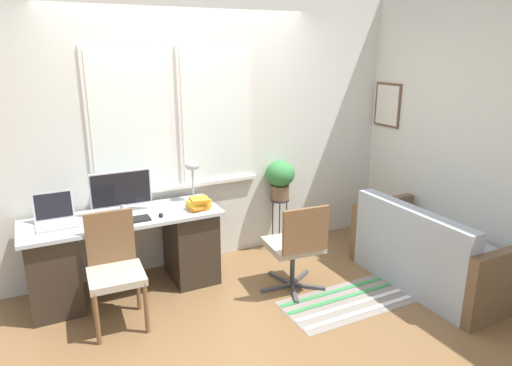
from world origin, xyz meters
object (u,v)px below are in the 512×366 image
at_px(monitor, 121,191).
at_px(office_chair_swivel, 296,245).
at_px(keyboard, 127,221).
at_px(desk_chair_wooden, 115,267).
at_px(desk_lamp, 192,172).
at_px(potted_plant, 280,177).
at_px(laptop, 55,218).
at_px(couch_loveseat, 430,256).
at_px(mouse, 161,215).
at_px(book_stack, 199,203).
at_px(plant_stand, 280,207).

relative_size(monitor, office_chair_swivel, 0.62).
xyz_separation_m(keyboard, desk_chair_wooden, (-0.18, -0.30, -0.25)).
relative_size(keyboard, desk_lamp, 0.97).
height_order(desk_lamp, potted_plant, desk_lamp).
relative_size(desk_chair_wooden, potted_plant, 2.12).
bearing_deg(laptop, couch_loveseat, -20.85).
bearing_deg(desk_chair_wooden, mouse, 34.97).
height_order(book_stack, desk_chair_wooden, desk_chair_wooden).
distance_m(mouse, book_stack, 0.37).
xyz_separation_m(laptop, office_chair_swivel, (1.91, -0.73, -0.34)).
bearing_deg(monitor, laptop, -176.41).
height_order(plant_stand, potted_plant, potted_plant).
bearing_deg(keyboard, laptop, 158.62).
height_order(book_stack, plant_stand, book_stack).
relative_size(mouse, book_stack, 0.30).
bearing_deg(monitor, couch_loveseat, -25.53).
relative_size(laptop, couch_loveseat, 0.21).
distance_m(couch_loveseat, plant_stand, 1.60).
xyz_separation_m(desk_chair_wooden, couch_loveseat, (2.74, -0.66, -0.21)).
bearing_deg(desk_chair_wooden, keyboard, 62.06).
bearing_deg(desk_lamp, keyboard, -157.19).
height_order(desk_lamp, plant_stand, desk_lamp).
bearing_deg(keyboard, desk_lamp, 22.81).
bearing_deg(office_chair_swivel, couch_loveseat, 164.37).
xyz_separation_m(desk_chair_wooden, plant_stand, (1.88, 0.68, -0.01)).
relative_size(keyboard, mouse, 5.72).
bearing_deg(book_stack, potted_plant, 18.46).
height_order(office_chair_swivel, potted_plant, potted_plant).
distance_m(keyboard, desk_lamp, 0.80).
bearing_deg(laptop, desk_chair_wooden, -54.99).
distance_m(desk_chair_wooden, plant_stand, 2.00).
relative_size(desk_lamp, desk_chair_wooden, 0.43).
relative_size(keyboard, plant_stand, 0.67).
bearing_deg(desk_chair_wooden, plant_stand, 22.78).
bearing_deg(laptop, monitor, 3.59).
xyz_separation_m(book_stack, plant_stand, (1.05, 0.35, -0.31)).
distance_m(monitor, keyboard, 0.31).
bearing_deg(plant_stand, desk_chair_wooden, -160.18).
height_order(desk_chair_wooden, couch_loveseat, desk_chair_wooden).
bearing_deg(mouse, keyboard, 177.93).
bearing_deg(mouse, office_chair_swivel, -25.22).
bearing_deg(desk_chair_wooden, couch_loveseat, -10.68).
xyz_separation_m(office_chair_swivel, couch_loveseat, (1.19, -0.45, -0.17)).
distance_m(monitor, desk_chair_wooden, 0.74).
distance_m(mouse, desk_chair_wooden, 0.61).
height_order(keyboard, office_chair_swivel, office_chair_swivel).
height_order(desk_chair_wooden, plant_stand, desk_chair_wooden).
relative_size(laptop, desk_chair_wooden, 0.35).
height_order(laptop, couch_loveseat, laptop).
xyz_separation_m(keyboard, office_chair_swivel, (1.36, -0.52, -0.29)).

